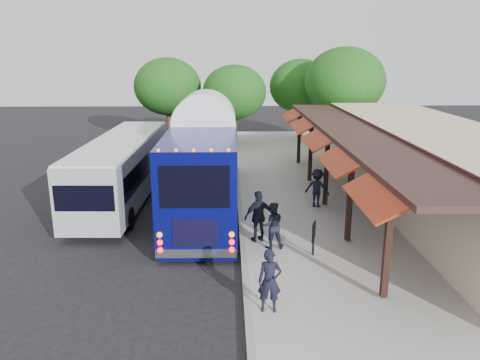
% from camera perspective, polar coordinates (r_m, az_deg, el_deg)
% --- Properties ---
extents(ground, '(90.00, 90.00, 0.00)m').
position_cam_1_polar(ground, '(16.81, 0.17, -8.11)').
color(ground, black).
rests_on(ground, ground).
extents(sidewalk, '(10.00, 40.00, 0.15)m').
position_cam_1_polar(sidewalk, '(21.22, 13.50, -3.26)').
color(sidewalk, '#9E9B93').
rests_on(sidewalk, ground).
extents(curb, '(0.20, 40.00, 0.16)m').
position_cam_1_polar(curb, '(20.52, -0.00, -3.47)').
color(curb, gray).
rests_on(curb, ground).
extents(station_shelter, '(8.15, 20.00, 3.60)m').
position_cam_1_polar(station_shelter, '(21.87, 22.39, 1.37)').
color(station_shelter, '#C7B78A').
rests_on(station_shelter, ground).
extents(coach_bus, '(2.76, 12.67, 4.03)m').
position_cam_1_polar(coach_bus, '(20.66, -4.22, 2.65)').
color(coach_bus, '#070955').
rests_on(coach_bus, ground).
extents(city_bus, '(2.68, 10.90, 2.91)m').
position_cam_1_polar(city_bus, '(22.13, -14.09, 1.60)').
color(city_bus, '#95989D').
rests_on(city_bus, ground).
extents(ped_a, '(0.64, 0.44, 1.69)m').
position_cam_1_polar(ped_a, '(12.33, 3.64, -12.19)').
color(ped_a, black).
rests_on(ped_a, sidewalk).
extents(ped_b, '(0.86, 0.70, 1.64)m').
position_cam_1_polar(ped_b, '(16.08, 3.95, -5.52)').
color(ped_b, black).
rests_on(ped_b, sidewalk).
extents(ped_c, '(1.18, 0.82, 1.86)m').
position_cam_1_polar(ped_c, '(16.57, 2.30, -4.45)').
color(ped_c, black).
rests_on(ped_c, sidewalk).
extents(ped_d, '(1.25, 1.04, 1.68)m').
position_cam_1_polar(ped_d, '(20.55, 9.38, -0.97)').
color(ped_d, black).
rests_on(ped_d, sidewalk).
extents(sign_board, '(0.22, 0.50, 1.14)m').
position_cam_1_polar(sign_board, '(15.68, 8.96, -6.44)').
color(sign_board, black).
rests_on(sign_board, sidewalk).
extents(tree_left, '(4.57, 4.57, 5.85)m').
position_cam_1_polar(tree_left, '(34.02, -0.68, 10.63)').
color(tree_left, '#382314').
rests_on(tree_left, ground).
extents(tree_mid, '(4.86, 4.86, 6.22)m').
position_cam_1_polar(tree_mid, '(37.00, 7.43, 11.27)').
color(tree_mid, '#382314').
rests_on(tree_mid, ground).
extents(tree_right, '(5.53, 5.53, 7.08)m').
position_cam_1_polar(tree_right, '(33.62, 12.65, 11.62)').
color(tree_right, '#382314').
rests_on(tree_right, ground).
extents(tree_far, '(4.95, 4.95, 6.34)m').
position_cam_1_polar(tree_far, '(35.57, -8.81, 11.19)').
color(tree_far, '#382314').
rests_on(tree_far, ground).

